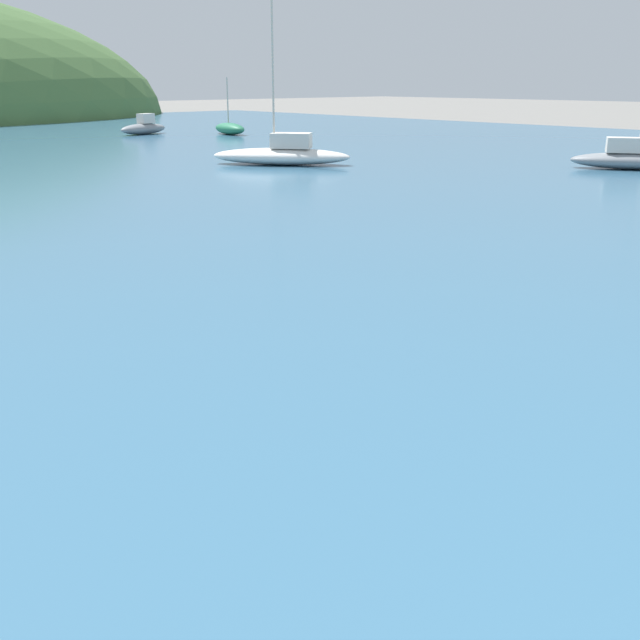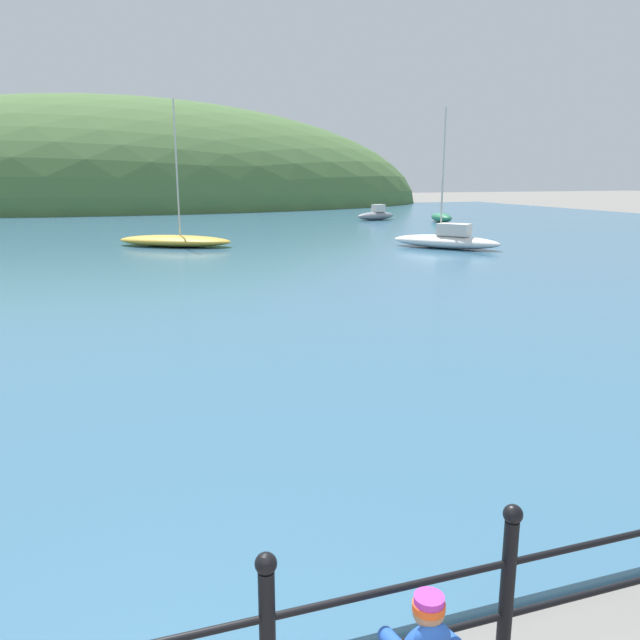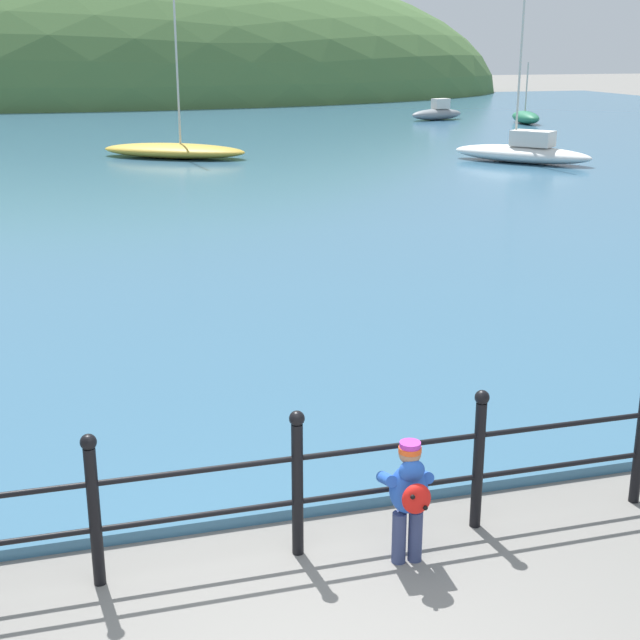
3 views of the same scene
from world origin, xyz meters
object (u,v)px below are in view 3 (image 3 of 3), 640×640
object	(u,v)px
child_in_coat	(409,492)
boat_far_right	(437,113)
boat_nearest_quay	(526,117)
boat_far_left	(523,152)
boat_twin_mast	(174,150)

from	to	relation	value
child_in_coat	boat_far_right	world-z (taller)	boat_far_right
boat_nearest_quay	child_in_coat	bearing A→B (deg)	-119.55
boat_far_right	boat_far_left	world-z (taller)	boat_far_left
boat_far_right	boat_far_left	bearing A→B (deg)	-103.56
child_in_coat	boat_far_left	distance (m)	23.97
child_in_coat	boat_far_right	bearing A→B (deg)	66.70
boat_far_left	boat_twin_mast	bearing A→B (deg)	157.74
boat_far_right	boat_nearest_quay	xyz separation A→B (m)	(3.29, -3.11, -0.04)
boat_twin_mast	boat_far_right	world-z (taller)	boat_twin_mast
boat_twin_mast	boat_far_right	size ratio (longest dim) A/B	1.91
boat_nearest_quay	boat_twin_mast	bearing A→B (deg)	-153.86
boat_far_left	boat_nearest_quay	bearing A→B (deg)	61.35
boat_far_right	boat_nearest_quay	world-z (taller)	boat_nearest_quay
boat_twin_mast	boat_nearest_quay	xyz separation A→B (m)	(17.99, 8.83, 0.05)
boat_twin_mast	boat_far_left	bearing A→B (deg)	-22.26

